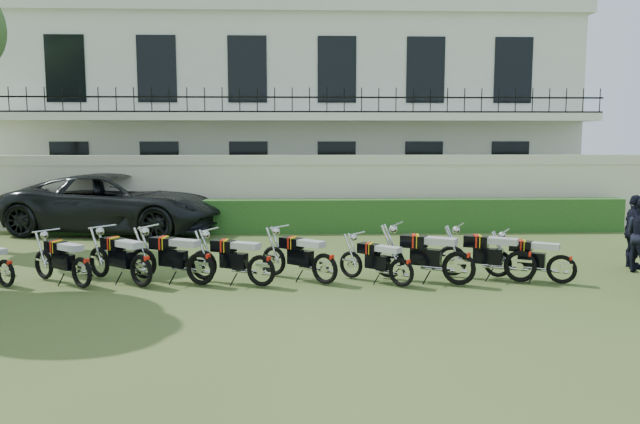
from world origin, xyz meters
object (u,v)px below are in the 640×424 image
object	(u,v)px
motorcycle_4	(261,263)
motorcycle_9	(562,262)
motorcycle_0	(5,266)
motorcycle_3	(200,261)
motorcycle_7	(459,260)
suv	(117,203)
motorcycle_8	(521,258)
motorcycle_1	(81,265)
officer_5	(634,232)
motorcycle_5	(325,261)
motorcycle_2	(141,263)
motorcycle_6	(401,265)

from	to	relation	value
motorcycle_4	motorcycle_9	world-z (taller)	motorcycle_4
motorcycle_4	motorcycle_9	xyz separation A→B (m)	(5.85, 0.00, -0.03)
motorcycle_0	motorcycle_3	xyz separation A→B (m)	(3.70, 0.01, 0.08)
motorcycle_7	suv	bearing A→B (deg)	78.49
motorcycle_8	motorcycle_0	bearing A→B (deg)	116.90
motorcycle_1	officer_5	size ratio (longest dim) A/B	0.95
motorcycle_3	motorcycle_4	size ratio (longest dim) A/B	1.05
officer_5	motorcycle_8	bearing A→B (deg)	124.60
motorcycle_0	suv	distance (m)	6.87
motorcycle_8	suv	size ratio (longest dim) A/B	0.29
motorcycle_4	motorcycle_5	xyz separation A→B (m)	(1.23, 0.14, -0.00)
motorcycle_1	officer_5	distance (m)	11.56
motorcycle_4	suv	bearing A→B (deg)	59.96
motorcycle_2	motorcycle_6	world-z (taller)	motorcycle_2
motorcycle_3	motorcycle_7	distance (m)	4.99
motorcycle_6	officer_5	xyz separation A→B (m)	(5.38, 1.58, 0.37)
motorcycle_5	motorcycle_9	distance (m)	4.62
motorcycle_9	officer_5	distance (m)	2.69
motorcycle_1	motorcycle_6	bearing A→B (deg)	-53.48
motorcycle_9	motorcycle_5	bearing A→B (deg)	118.58
motorcycle_2	motorcycle_3	bearing A→B (deg)	-45.72
motorcycle_1	suv	xyz separation A→B (m)	(-1.29, 6.98, 0.42)
motorcycle_6	motorcycle_7	size ratio (longest dim) A/B	0.73
motorcycle_4	motorcycle_6	size ratio (longest dim) A/B	1.29
motorcycle_4	motorcycle_7	size ratio (longest dim) A/B	0.94
motorcycle_1	motorcycle_3	distance (m)	2.22
motorcycle_2	motorcycle_9	world-z (taller)	motorcycle_2
motorcycle_3	motorcycle_5	size ratio (longest dim) A/B	1.20
motorcycle_7	suv	distance (m)	11.04
motorcycle_1	motorcycle_8	xyz separation A→B (m)	(8.48, 0.15, 0.03)
motorcycle_3	suv	world-z (taller)	suv
motorcycle_0	motorcycle_6	xyz separation A→B (m)	(7.56, -0.25, 0.01)
motorcycle_0	motorcycle_2	size ratio (longest dim) A/B	0.92
motorcycle_2	motorcycle_1	bearing A→B (deg)	130.53
motorcycle_5	motorcycle_9	world-z (taller)	motorcycle_5
officer_5	suv	bearing A→B (deg)	77.42
motorcycle_0	motorcycle_7	world-z (taller)	motorcycle_7
motorcycle_2	suv	distance (m)	7.37
motorcycle_4	motorcycle_7	xyz separation A→B (m)	(3.81, -0.05, 0.04)
motorcycle_7	motorcycle_9	bearing A→B (deg)	-60.51
motorcycle_6	motorcycle_8	bearing A→B (deg)	-43.27
motorcycle_9	motorcycle_6	bearing A→B (deg)	122.22
motorcycle_5	officer_5	bearing A→B (deg)	-39.99
motorcycle_1	motorcycle_4	size ratio (longest dim) A/B	0.87
motorcycle_0	suv	world-z (taller)	suv
motorcycle_1	motorcycle_2	bearing A→B (deg)	-50.71
motorcycle_0	motorcycle_2	world-z (taller)	motorcycle_2
motorcycle_7	motorcycle_3	bearing A→B (deg)	115.90
motorcycle_9	suv	xyz separation A→B (m)	(-10.54, 6.99, 0.43)
motorcycle_8	motorcycle_9	distance (m)	0.78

